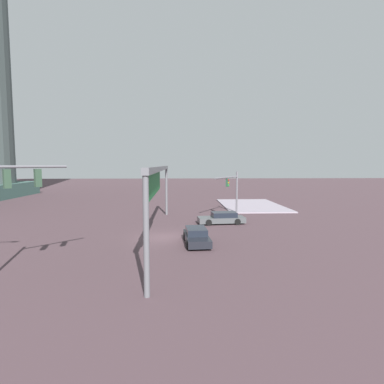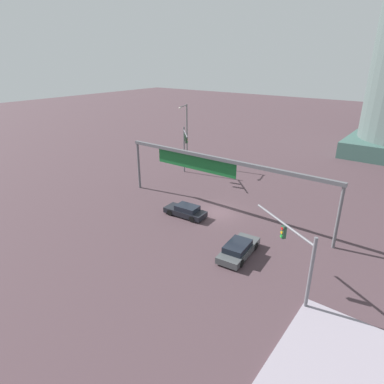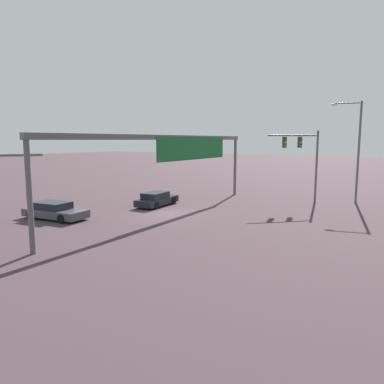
% 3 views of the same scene
% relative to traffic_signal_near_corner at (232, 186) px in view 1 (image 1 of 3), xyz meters
% --- Properties ---
extents(ground_plane, '(222.64, 222.64, 0.00)m').
position_rel_traffic_signal_near_corner_xyz_m(ground_plane, '(-11.07, 7.66, -3.54)').
color(ground_plane, '#49363C').
extents(sidewalk_corner, '(14.67, 8.54, 0.15)m').
position_rel_traffic_signal_near_corner_xyz_m(sidewalk_corner, '(8.51, -4.38, -3.47)').
color(sidewalk_corner, gray).
rests_on(sidewalk_corner, ground).
extents(traffic_signal_near_corner, '(5.60, 3.59, 5.26)m').
position_rel_traffic_signal_near_corner_xyz_m(traffic_signal_near_corner, '(0.00, 0.00, 0.00)').
color(traffic_signal_near_corner, slate).
rests_on(traffic_signal_near_corner, ground).
extents(overhead_sign_gantry, '(23.90, 0.43, 5.98)m').
position_rel_traffic_signal_near_corner_xyz_m(overhead_sign_gantry, '(-12.01, 7.99, 1.52)').
color(overhead_sign_gantry, '#5B5B61').
rests_on(overhead_sign_gantry, ground).
extents(sedan_car_approaching, '(2.31, 4.96, 1.21)m').
position_rel_traffic_signal_near_corner_xyz_m(sedan_car_approaching, '(-5.28, 1.95, -2.97)').
color(sedan_car_approaching, '#474A4D').
rests_on(sedan_car_approaching, ground).
extents(sedan_car_waiting_far, '(4.51, 2.04, 1.21)m').
position_rel_traffic_signal_near_corner_xyz_m(sedan_car_waiting_far, '(-13.26, 5.06, -2.97)').
color(sedan_car_waiting_far, black).
rests_on(sedan_car_waiting_far, ground).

